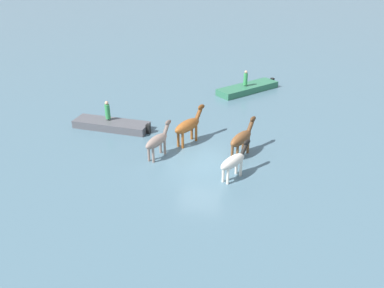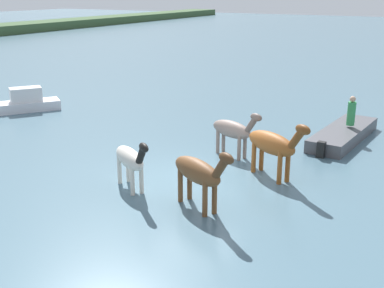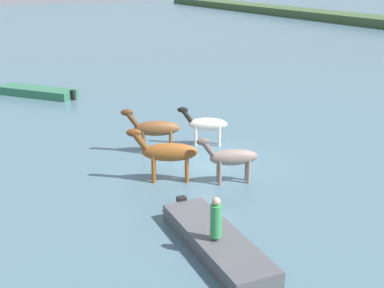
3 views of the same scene
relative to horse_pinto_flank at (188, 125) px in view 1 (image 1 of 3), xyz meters
The scene contains 9 objects.
ground_plane 2.65m from the horse_pinto_flank, 118.62° to the left, with size 203.73×203.73×0.00m, color #476675.
horse_pinto_flank is the anchor object (origin of this frame).
horse_gray_outer 4.54m from the horse_pinto_flank, 131.17° to the left, with size 1.51×2.11×1.77m.
horse_dark_mare 3.34m from the horse_pinto_flank, 163.27° to the left, with size 1.46×2.44×1.97m.
horse_lead 2.40m from the horse_pinto_flank, 56.73° to the left, with size 1.14×2.31×1.82m.
boat_dinghy_port 5.48m from the horse_pinto_flank, 11.52° to the right, with size 5.20×1.80×0.75m.
boat_motor_center 10.64m from the horse_pinto_flank, 105.97° to the right, with size 4.94×5.13×0.77m.
person_watcher_seated 5.70m from the horse_pinto_flank, 12.74° to the right, with size 0.32×0.32×1.19m.
person_spotter_bow 10.29m from the horse_pinto_flank, 105.12° to the right, with size 0.32×0.32×1.19m.
Camera 1 is at (-2.87, 17.24, 10.02)m, focal length 34.59 mm.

